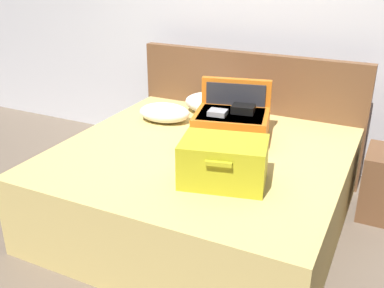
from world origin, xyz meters
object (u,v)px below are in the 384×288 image
Objects in this scene: pillow_near_headboard at (164,113)px; hard_case_large at (232,122)px; pillow_center_head at (213,104)px; bed at (201,186)px; hard_case_medium at (223,162)px.

hard_case_large is at bearing -9.65° from pillow_near_headboard.
bed is at bearing -72.66° from pillow_center_head.
hard_case_large is 1.46× the size of pillow_near_headboard.
bed is 0.60m from hard_case_medium.
pillow_center_head reaches higher than pillow_near_headboard.
bed is at bearing -38.06° from pillow_near_headboard.
hard_case_large is at bearing 69.46° from bed.
bed is 3.88× the size of pillow_center_head.
hard_case_large reaches higher than pillow_near_headboard.
hard_case_medium is 1.12× the size of pillow_center_head.
hard_case_medium is at bearing -63.70° from pillow_center_head.
hard_case_large is 0.65m from hard_case_medium.
pillow_near_headboard is (-0.79, 0.72, -0.06)m from hard_case_medium.
pillow_center_head is (-0.22, 0.71, 0.35)m from bed.
bed is at bearing -123.69° from hard_case_large.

